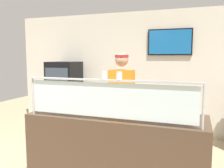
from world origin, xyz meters
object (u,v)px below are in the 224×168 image
Objects in this scene: pizza_tray at (111,111)px; pepper_flake_shaker at (119,76)px; drink_fridge at (65,95)px; parmesan_shaker at (104,76)px; worker_figure at (122,101)px; pizza_server at (113,110)px.

pizza_tray is 0.71m from pepper_flake_shaker.
drink_fridge is at bearing 134.66° from pizza_tray.
worker_figure reaches higher than parmesan_shaker.
pizza_server is at bearing -83.75° from worker_figure.
drink_fridge is (-1.91, 2.29, -0.69)m from parmesan_shaker.
pizza_server is at bearing 117.68° from pepper_flake_shaker.
drink_fridge is at bearing 138.29° from pizza_server.
pizza_tray is 1.67× the size of pizza_server.
drink_fridge is at bearing 129.81° from parmesan_shaker.
pizza_tray is 0.27× the size of worker_figure.
pizza_tray is at bearing 153.85° from pizza_server.
worker_figure reaches higher than pepper_flake_shaker.
pizza_tray is 2.64m from drink_fridge.
pepper_flake_shaker is at bearing -58.92° from pizza_server.
worker_figure is at bearing -35.95° from drink_fridge.
drink_fridge is (-1.82, 1.32, -0.21)m from worker_figure.
drink_fridge is at bearing 132.44° from pepper_flake_shaker.
drink_fridge is (-2.10, 2.29, -0.69)m from pepper_flake_shaker.
parmesan_shaker reaches higher than pepper_flake_shaker.
pepper_flake_shaker is 1.11m from worker_figure.
drink_fridge reaches higher than pepper_flake_shaker.
pizza_tray is at bearing 97.93° from parmesan_shaker.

